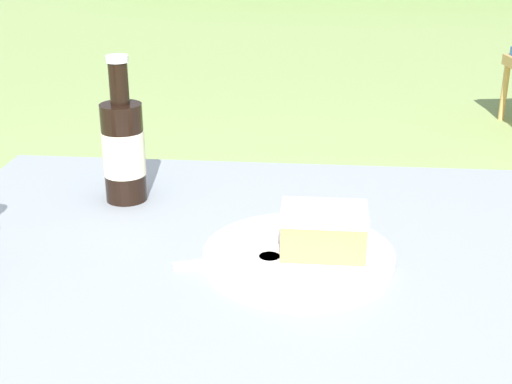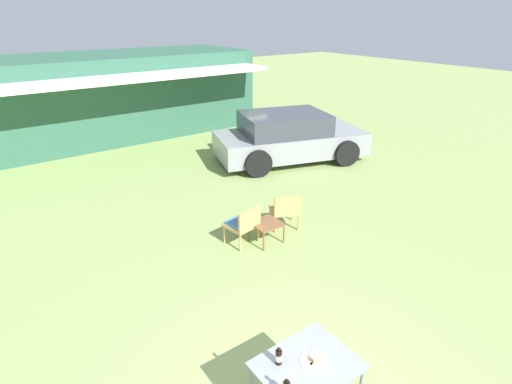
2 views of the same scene
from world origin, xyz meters
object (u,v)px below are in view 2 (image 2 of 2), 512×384
(wicker_chair_cushioned, at_px, (243,223))
(wicker_chair_plain, at_px, (286,209))
(garden_side_table, at_px, (266,225))
(patio_table, at_px, (307,370))
(parked_car, at_px, (289,137))
(cake_on_plate, at_px, (314,359))
(cola_bottle_near, at_px, (279,357))

(wicker_chair_cushioned, xyz_separation_m, wicker_chair_plain, (0.97, -0.01, 0.00))
(wicker_chair_cushioned, distance_m, garden_side_table, 0.42)
(wicker_chair_plain, height_order, patio_table, patio_table)
(patio_table, bearing_deg, parked_car, 50.86)
(garden_side_table, height_order, cake_on_plate, cake_on_plate)
(garden_side_table, distance_m, cola_bottle_near, 3.52)
(wicker_chair_plain, distance_m, garden_side_table, 0.63)
(parked_car, distance_m, cola_bottle_near, 7.96)
(garden_side_table, bearing_deg, cake_on_plate, -119.94)
(wicker_chair_plain, height_order, cola_bottle_near, cola_bottle_near)
(cola_bottle_near, bearing_deg, wicker_chair_cushioned, 61.23)
(parked_car, bearing_deg, cake_on_plate, -110.99)
(cake_on_plate, bearing_deg, garden_side_table, 60.06)
(wicker_chair_cushioned, distance_m, cola_bottle_near, 3.48)
(parked_car, distance_m, garden_side_table, 4.51)
(wicker_chair_cushioned, relative_size, garden_side_table, 1.45)
(parked_car, height_order, wicker_chair_cushioned, parked_car)
(cake_on_plate, xyz_separation_m, cola_bottle_near, (-0.30, 0.18, 0.06))
(wicker_chair_plain, xyz_separation_m, garden_side_table, (-0.60, -0.18, -0.08))
(wicker_chair_cushioned, xyz_separation_m, garden_side_table, (0.37, -0.19, -0.08))
(parked_car, relative_size, cake_on_plate, 17.44)
(parked_car, height_order, patio_table, parked_car)
(wicker_chair_plain, height_order, cake_on_plate, cake_on_plate)
(garden_side_table, xyz_separation_m, cake_on_plate, (-1.74, -3.02, 0.43))
(wicker_chair_plain, distance_m, cola_bottle_near, 4.02)
(patio_table, relative_size, cola_bottle_near, 4.14)
(cola_bottle_near, bearing_deg, garden_side_table, 54.37)
(parked_car, relative_size, wicker_chair_plain, 6.02)
(parked_car, bearing_deg, cola_bottle_near, -113.47)
(parked_car, relative_size, patio_table, 4.66)
(garden_side_table, xyz_separation_m, cola_bottle_near, (-2.03, -2.83, 0.49))
(cake_on_plate, bearing_deg, parked_car, 51.34)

